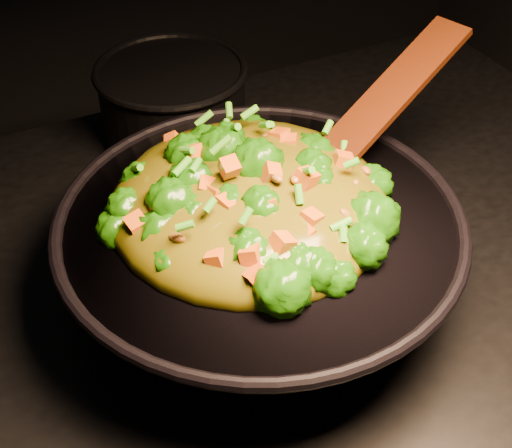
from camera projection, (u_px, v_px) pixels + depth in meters
name	position (u px, v px, depth m)	size (l,w,h in m)	color
stovetop	(283.00, 434.00, 1.26)	(1.20, 0.90, 0.90)	black
wok	(260.00, 260.00, 0.86)	(0.46, 0.46, 0.13)	black
stir_fry	(249.00, 170.00, 0.79)	(0.33, 0.33, 0.11)	#1C5E06
spatula	(369.00, 117.00, 0.87)	(0.35, 0.05, 0.01)	#371105
back_pot	(173.00, 103.00, 1.13)	(0.23, 0.23, 0.13)	black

